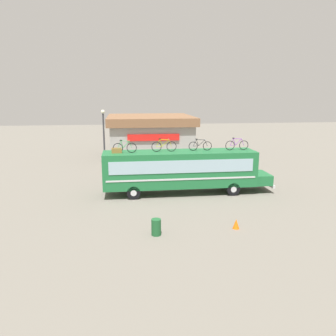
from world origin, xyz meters
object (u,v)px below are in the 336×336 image
Objects in this scene: bus at (182,169)px; rooftop_bicycle_3 at (200,146)px; street_lamp at (104,139)px; rooftop_bicycle_4 at (237,145)px; luggage_bag_1 at (117,150)px; traffic_cone at (236,224)px; rooftop_bicycle_2 at (164,146)px; trash_bin at (156,227)px; rooftop_bicycle_1 at (125,147)px.

rooftop_bicycle_3 reaches higher than bus.
street_lamp reaches higher than bus.
bus is at bearing -178.58° from rooftop_bicycle_4.
luggage_bag_1 is 10.11m from traffic_cone.
rooftop_bicycle_2 is 6.57m from street_lamp.
luggage_bag_1 reaches higher than trash_bin.
rooftop_bicycle_4 is at bearing 48.25° from trash_bin.
rooftop_bicycle_3 is at bearing -32.43° from street_lamp.
luggage_bag_1 is 6.11m from rooftop_bicycle_3.
rooftop_bicycle_1 is 3.09× the size of traffic_cone.
rooftop_bicycle_1 is (-4.16, -0.14, 1.71)m from bus.
traffic_cone is at bearing -86.80° from rooftop_bicycle_3.
bus is at bearing 0.96° from luggage_bag_1.
rooftop_bicycle_1 reaches higher than rooftop_bicycle_3.
rooftop_bicycle_3 is at bearing 62.50° from trash_bin.
rooftop_bicycle_4 is 0.29× the size of street_lamp.
rooftop_bicycle_3 is 8.58m from street_lamp.
rooftop_bicycle_1 is at bearing -6.06° from luggage_bag_1.
trash_bin is 4.44m from traffic_cone.
rooftop_bicycle_3 is at bearing 3.80° from rooftop_bicycle_1.
rooftop_bicycle_4 is 2.01× the size of trash_bin.
street_lamp is (-7.66, 12.01, 3.25)m from traffic_cone.
rooftop_bicycle_2 is at bearing 80.20° from trash_bin.
traffic_cone is (4.43, 0.31, -0.17)m from trash_bin.
rooftop_bicycle_3 reaches higher than traffic_cone.
rooftop_bicycle_4 is 11.06m from street_lamp.
rooftop_bicycle_1 is 1.91× the size of trash_bin.
bus is 8.06m from trash_bin.
rooftop_bicycle_4 is 10.64m from trash_bin.
rooftop_bicycle_2 is (2.82, 0.21, 0.01)m from rooftop_bicycle_1.
rooftop_bicycle_2 is 1.05× the size of rooftop_bicycle_3.
rooftop_bicycle_4 is at bearing 72.16° from traffic_cone.
rooftop_bicycle_2 is 3.36× the size of traffic_cone.
rooftop_bicycle_2 is 2.72m from rooftop_bicycle_3.
rooftop_bicycle_4 is at bearing -25.30° from street_lamp.
luggage_bag_1 is 0.42× the size of rooftop_bicycle_3.
luggage_bag_1 is at bearing -177.46° from rooftop_bicycle_2.
rooftop_bicycle_4 is 8.32m from traffic_cone.
luggage_bag_1 is at bearing 173.94° from rooftop_bicycle_1.
bus is 6.87× the size of rooftop_bicycle_2.
luggage_bag_1 is 3.40m from rooftop_bicycle_2.
rooftop_bicycle_3 is at bearing 93.20° from traffic_cone.
street_lamp is (-1.15, 4.91, 0.18)m from luggage_bag_1.
trash_bin is at bearing -74.33° from luggage_bag_1.
trash_bin is (-2.65, -7.49, -1.40)m from bus.
rooftop_bicycle_1 reaches higher than bus.
traffic_cone is at bearing -49.84° from rooftop_bicycle_1.
street_lamp is (-10.00, 4.73, -0.02)m from rooftop_bicycle_4.
bus is 17.39× the size of luggage_bag_1.
rooftop_bicycle_3 is 1.98× the size of trash_bin.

